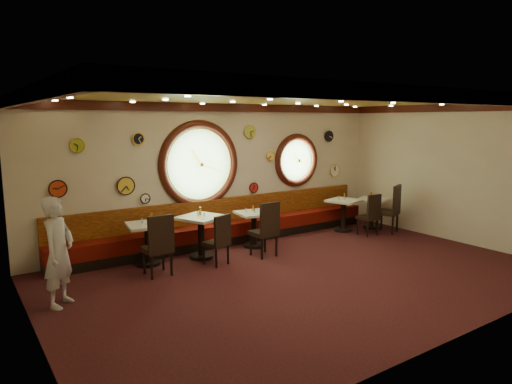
# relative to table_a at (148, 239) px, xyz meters

# --- Properties ---
(floor) EXTENTS (9.00, 6.00, 0.00)m
(floor) POSITION_rel_table_a_xyz_m (2.15, -2.22, -0.52)
(floor) COLOR black
(floor) RESTS_ON ground
(ceiling) EXTENTS (9.00, 6.00, 0.02)m
(ceiling) POSITION_rel_table_a_xyz_m (2.15, -2.22, 2.68)
(ceiling) COLOR #B18732
(ceiling) RESTS_ON wall_back
(wall_back) EXTENTS (9.00, 0.02, 3.20)m
(wall_back) POSITION_rel_table_a_xyz_m (2.15, 0.78, 1.08)
(wall_back) COLOR beige
(wall_back) RESTS_ON floor
(wall_front) EXTENTS (9.00, 0.02, 3.20)m
(wall_front) POSITION_rel_table_a_xyz_m (2.15, -5.22, 1.08)
(wall_front) COLOR beige
(wall_front) RESTS_ON floor
(wall_left) EXTENTS (0.02, 6.00, 3.20)m
(wall_left) POSITION_rel_table_a_xyz_m (-2.35, -2.22, 1.08)
(wall_left) COLOR beige
(wall_left) RESTS_ON floor
(wall_right) EXTENTS (0.02, 6.00, 3.20)m
(wall_right) POSITION_rel_table_a_xyz_m (6.65, -2.22, 1.08)
(wall_right) COLOR beige
(wall_right) RESTS_ON floor
(molding_back) EXTENTS (9.00, 0.10, 0.18)m
(molding_back) POSITION_rel_table_a_xyz_m (2.15, 0.73, 2.59)
(molding_back) COLOR #37110A
(molding_back) RESTS_ON wall_back
(molding_front) EXTENTS (9.00, 0.10, 0.18)m
(molding_front) POSITION_rel_table_a_xyz_m (2.15, -5.17, 2.59)
(molding_front) COLOR #37110A
(molding_front) RESTS_ON wall_back
(molding_left) EXTENTS (0.10, 6.00, 0.18)m
(molding_left) POSITION_rel_table_a_xyz_m (-2.30, -2.22, 2.59)
(molding_left) COLOR #37110A
(molding_left) RESTS_ON wall_back
(molding_right) EXTENTS (0.10, 6.00, 0.18)m
(molding_right) POSITION_rel_table_a_xyz_m (6.60, -2.22, 2.59)
(molding_right) COLOR #37110A
(molding_right) RESTS_ON wall_back
(banquette_base) EXTENTS (8.00, 0.55, 0.20)m
(banquette_base) POSITION_rel_table_a_xyz_m (2.15, 0.50, -0.42)
(banquette_base) COLOR black
(banquette_base) RESTS_ON floor
(banquette_seat) EXTENTS (8.00, 0.55, 0.30)m
(banquette_seat) POSITION_rel_table_a_xyz_m (2.15, 0.50, -0.17)
(banquette_seat) COLOR #580D07
(banquette_seat) RESTS_ON banquette_base
(banquette_back) EXTENTS (8.00, 0.10, 0.55)m
(banquette_back) POSITION_rel_table_a_xyz_m (2.15, 0.72, 0.23)
(banquette_back) COLOR #601007
(banquette_back) RESTS_ON wall_back
(porthole_left_glass) EXTENTS (1.66, 0.02, 1.66)m
(porthole_left_glass) POSITION_rel_table_a_xyz_m (1.55, 0.77, 1.33)
(porthole_left_glass) COLOR #94CA79
(porthole_left_glass) RESTS_ON wall_back
(porthole_left_frame) EXTENTS (1.98, 0.18, 1.98)m
(porthole_left_frame) POSITION_rel_table_a_xyz_m (1.55, 0.76, 1.33)
(porthole_left_frame) COLOR #37110A
(porthole_left_frame) RESTS_ON wall_back
(porthole_left_ring) EXTENTS (1.61, 0.03, 1.61)m
(porthole_left_ring) POSITION_rel_table_a_xyz_m (1.55, 0.73, 1.33)
(porthole_left_ring) COLOR gold
(porthole_left_ring) RESTS_ON wall_back
(porthole_right_glass) EXTENTS (1.10, 0.02, 1.10)m
(porthole_right_glass) POSITION_rel_table_a_xyz_m (4.35, 0.77, 1.28)
(porthole_right_glass) COLOR #94CA79
(porthole_right_glass) RESTS_ON wall_back
(porthole_right_frame) EXTENTS (1.38, 0.18, 1.38)m
(porthole_right_frame) POSITION_rel_table_a_xyz_m (4.35, 0.76, 1.28)
(porthole_right_frame) COLOR #37110A
(porthole_right_frame) RESTS_ON wall_back
(porthole_right_ring) EXTENTS (1.09, 0.03, 1.09)m
(porthole_right_ring) POSITION_rel_table_a_xyz_m (4.35, 0.73, 1.28)
(porthole_right_ring) COLOR gold
(porthole_right_ring) RESTS_ON wall_back
(wall_clock_0) EXTENTS (0.30, 0.03, 0.30)m
(wall_clock_0) POSITION_rel_table_a_xyz_m (2.90, 0.74, 2.03)
(wall_clock_0) COLOR #A7C13C
(wall_clock_0) RESTS_ON wall_back
(wall_clock_1) EXTENTS (0.22, 0.03, 0.22)m
(wall_clock_1) POSITION_rel_table_a_xyz_m (3.50, 0.74, 1.43)
(wall_clock_1) COLOR #FCD454
(wall_clock_1) RESTS_ON wall_back
(wall_clock_2) EXTENTS (0.24, 0.03, 0.24)m
(wall_clock_2) POSITION_rel_table_a_xyz_m (3.00, 0.74, 0.68)
(wall_clock_2) COLOR red
(wall_clock_2) RESTS_ON wall_back
(wall_clock_3) EXTENTS (0.26, 0.03, 0.26)m
(wall_clock_3) POSITION_rel_table_a_xyz_m (-1.05, 0.74, 1.83)
(wall_clock_3) COLOR #ADC727
(wall_clock_3) RESTS_ON wall_back
(wall_clock_4) EXTENTS (0.24, 0.03, 0.24)m
(wall_clock_4) POSITION_rel_table_a_xyz_m (0.15, 0.74, 1.93)
(wall_clock_4) COLOR black
(wall_clock_4) RESTS_ON wall_back
(wall_clock_5) EXTENTS (0.28, 0.03, 0.28)m
(wall_clock_5) POSITION_rel_table_a_xyz_m (5.45, 0.74, 1.88)
(wall_clock_5) COLOR black
(wall_clock_5) RESTS_ON wall_back
(wall_clock_6) EXTENTS (0.20, 0.03, 0.20)m
(wall_clock_6) POSITION_rel_table_a_xyz_m (0.25, 0.74, 0.68)
(wall_clock_6) COLOR white
(wall_clock_6) RESTS_ON wall_back
(wall_clock_7) EXTENTS (0.36, 0.03, 0.36)m
(wall_clock_7) POSITION_rel_table_a_xyz_m (-0.15, 0.74, 0.98)
(wall_clock_7) COLOR yellow
(wall_clock_7) RESTS_ON wall_back
(wall_clock_8) EXTENTS (0.34, 0.03, 0.34)m
(wall_clock_8) POSITION_rel_table_a_xyz_m (5.70, 0.74, 0.93)
(wall_clock_8) COLOR white
(wall_clock_8) RESTS_ON wall_back
(wall_clock_9) EXTENTS (0.32, 0.03, 0.32)m
(wall_clock_9) POSITION_rel_table_a_xyz_m (-1.45, 0.74, 1.03)
(wall_clock_9) COLOR red
(wall_clock_9) RESTS_ON wall_back
(table_a) EXTENTS (0.87, 0.87, 0.83)m
(table_a) POSITION_rel_table_a_xyz_m (0.00, 0.00, 0.00)
(table_a) COLOR black
(table_a) RESTS_ON floor
(table_b) EXTENTS (1.05, 1.05, 0.88)m
(table_b) POSITION_rel_table_a_xyz_m (1.08, -0.18, 0.03)
(table_b) COLOR black
(table_b) RESTS_ON floor
(table_c) EXTENTS (0.82, 0.82, 0.80)m
(table_c) POSITION_rel_table_a_xyz_m (2.45, -0.10, -0.02)
(table_c) COLOR black
(table_c) RESTS_ON floor
(table_d) EXTENTS (0.92, 0.92, 0.81)m
(table_d) POSITION_rel_table_a_xyz_m (5.20, -0.15, -0.01)
(table_d) COLOR black
(table_d) RESTS_ON floor
(table_e) EXTENTS (0.94, 0.94, 0.78)m
(table_e) POSITION_rel_table_a_xyz_m (6.05, -0.35, -0.03)
(table_e) COLOR black
(table_e) RESTS_ON floor
(chair_a) EXTENTS (0.48, 0.48, 0.71)m
(chair_a) POSITION_rel_table_a_xyz_m (-0.08, -0.77, 0.13)
(chair_a) COLOR black
(chair_a) RESTS_ON floor
(chair_b) EXTENTS (0.53, 0.53, 0.63)m
(chair_b) POSITION_rel_table_a_xyz_m (1.14, -0.82, 0.06)
(chair_b) COLOR black
(chair_b) RESTS_ON floor
(chair_c) EXTENTS (0.51, 0.51, 0.72)m
(chair_c) POSITION_rel_table_a_xyz_m (2.24, -0.89, 0.14)
(chair_c) COLOR black
(chair_c) RESTS_ON floor
(chair_d) EXTENTS (0.45, 0.45, 0.64)m
(chair_d) POSITION_rel_table_a_xyz_m (5.39, -0.89, 0.07)
(chair_d) COLOR black
(chair_d) RESTS_ON floor
(chair_e) EXTENTS (0.68, 0.68, 0.76)m
(chair_e) POSITION_rel_table_a_xyz_m (6.04, -1.00, 0.18)
(chair_e) COLOR black
(chair_e) RESTS_ON floor
(condiment_a_salt) EXTENTS (0.04, 0.04, 0.10)m
(condiment_a_salt) POSITION_rel_table_a_xyz_m (-0.07, 0.08, 0.36)
(condiment_a_salt) COLOR #BAB9BE
(condiment_a_salt) RESTS_ON table_a
(condiment_b_salt) EXTENTS (0.03, 0.03, 0.09)m
(condiment_b_salt) POSITION_rel_table_a_xyz_m (1.05, -0.11, 0.41)
(condiment_b_salt) COLOR silver
(condiment_b_salt) RESTS_ON table_b
(condiment_c_salt) EXTENTS (0.03, 0.03, 0.09)m
(condiment_c_salt) POSITION_rel_table_a_xyz_m (2.31, 0.01, 0.32)
(condiment_c_salt) COLOR silver
(condiment_c_salt) RESTS_ON table_c
(condiment_d_salt) EXTENTS (0.04, 0.04, 0.10)m
(condiment_d_salt) POSITION_rel_table_a_xyz_m (5.11, -0.07, 0.34)
(condiment_d_salt) COLOR silver
(condiment_d_salt) RESTS_ON table_d
(condiment_a_pepper) EXTENTS (0.04, 0.04, 0.11)m
(condiment_a_pepper) POSITION_rel_table_a_xyz_m (0.00, -0.05, 0.36)
(condiment_a_pepper) COLOR silver
(condiment_a_pepper) RESTS_ON table_a
(condiment_b_pepper) EXTENTS (0.03, 0.03, 0.09)m
(condiment_b_pepper) POSITION_rel_table_a_xyz_m (1.12, -0.27, 0.40)
(condiment_b_pepper) COLOR silver
(condiment_b_pepper) RESTS_ON table_b
(condiment_c_pepper) EXTENTS (0.04, 0.04, 0.10)m
(condiment_c_pepper) POSITION_rel_table_a_xyz_m (2.41, -0.18, 0.32)
(condiment_c_pepper) COLOR #B8B8BC
(condiment_c_pepper) RESTS_ON table_c
(condiment_d_pepper) EXTENTS (0.03, 0.03, 0.09)m
(condiment_d_pepper) POSITION_rel_table_a_xyz_m (5.22, -0.16, 0.34)
(condiment_d_pepper) COLOR silver
(condiment_d_pepper) RESTS_ON table_d
(condiment_a_bottle) EXTENTS (0.06, 0.06, 0.18)m
(condiment_a_bottle) POSITION_rel_table_a_xyz_m (0.13, 0.11, 0.40)
(condiment_a_bottle) COLOR gold
(condiment_a_bottle) RESTS_ON table_a
(condiment_b_bottle) EXTENTS (0.05, 0.05, 0.17)m
(condiment_b_bottle) POSITION_rel_table_a_xyz_m (1.13, -0.07, 0.44)
(condiment_b_bottle) COLOR gold
(condiment_b_bottle) RESTS_ON table_b
(condiment_c_bottle) EXTENTS (0.04, 0.04, 0.14)m
(condiment_c_bottle) POSITION_rel_table_a_xyz_m (2.50, 0.02, 0.34)
(condiment_c_bottle) COLOR gold
(condiment_c_bottle) RESTS_ON table_c
(condiment_d_bottle) EXTENTS (0.05, 0.05, 0.16)m
(condiment_d_bottle) POSITION_rel_table_a_xyz_m (5.26, -0.10, 0.37)
(condiment_d_bottle) COLOR gold
(condiment_d_bottle) RESTS_ON table_d
(condiment_e_salt) EXTENTS (0.03, 0.03, 0.09)m
(condiment_e_salt) POSITION_rel_table_a_xyz_m (5.97, -0.33, 0.30)
(condiment_e_salt) COLOR #B8B8BC
(condiment_e_salt) RESTS_ON table_e
(condiment_e_pepper) EXTENTS (0.04, 0.04, 0.10)m
(condiment_e_pepper) POSITION_rel_table_a_xyz_m (6.09, -0.40, 0.31)
(condiment_e_pepper) COLOR silver
(condiment_e_pepper) RESTS_ON table_e
(condiment_e_bottle) EXTENTS (0.05, 0.05, 0.16)m
(condiment_e_bottle) POSITION_rel_table_a_xyz_m (6.13, -0.23, 0.34)
(condiment_e_bottle) COLOR yellow
(condiment_e_bottle) RESTS_ON table_e
(waiter) EXTENTS (0.72, 0.74, 1.70)m
(waiter) POSITION_rel_table_a_xyz_m (-1.85, -1.16, 0.33)
(waiter) COLOR silver
(waiter) RESTS_ON floor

